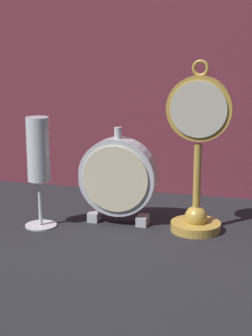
% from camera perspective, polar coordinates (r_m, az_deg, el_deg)
% --- Properties ---
extents(ground_plane, '(4.00, 4.00, 0.00)m').
position_cam_1_polar(ground_plane, '(0.99, -1.20, -7.40)').
color(ground_plane, '#232328').
extents(fabric_backdrop_drape, '(1.53, 0.01, 0.77)m').
position_cam_1_polar(fabric_backdrop_drape, '(1.24, 3.02, 14.99)').
color(fabric_backdrop_drape, brown).
rests_on(fabric_backdrop_drape, ground_plane).
extents(pocket_watch_on_stand, '(0.12, 0.09, 0.31)m').
position_cam_1_polar(pocket_watch_on_stand, '(1.01, 7.29, 0.86)').
color(pocket_watch_on_stand, gold).
rests_on(pocket_watch_on_stand, ground_plane).
extents(mantel_clock_silver, '(0.15, 0.04, 0.19)m').
position_cam_1_polar(mantel_clock_silver, '(1.06, -0.83, -0.98)').
color(mantel_clock_silver, silver).
rests_on(mantel_clock_silver, ground_plane).
extents(champagne_flute, '(0.06, 0.06, 0.21)m').
position_cam_1_polar(champagne_flute, '(1.04, -8.88, 1.00)').
color(champagne_flute, silver).
rests_on(champagne_flute, ground_plane).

